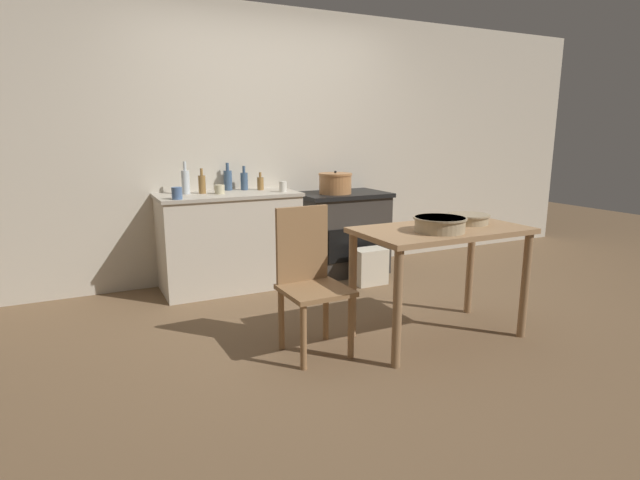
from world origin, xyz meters
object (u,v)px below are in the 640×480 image
mixing_bowl_large (469,218)px  cup_mid_right (283,187)px  bottle_far_left (260,183)px  bottle_center_left (228,180)px  stove (341,232)px  chair (310,277)px  work_table (441,245)px  bottle_mid_left (202,184)px  mixing_bowl_small (440,224)px  cup_right (220,189)px  bottle_left (244,181)px  flour_sack (369,266)px  stock_pot (335,183)px  bottle_center (186,182)px  cup_center_right (177,193)px

mixing_bowl_large → cup_mid_right: cup_mid_right is taller
bottle_far_left → bottle_center_left: bottle_center_left is taller
stove → chair: 1.89m
work_table → mixing_bowl_large: size_ratio=3.99×
cup_mid_right → mixing_bowl_large: bearing=-64.5°
stove → bottle_mid_left: bottle_mid_left is taller
mixing_bowl_small → cup_right: 2.05m
bottle_center_left → cup_right: 0.29m
bottle_mid_left → bottle_left: bearing=14.0°
flour_sack → bottle_center_left: 1.55m
stock_pot → mixing_bowl_large: size_ratio=1.13×
chair → bottle_center_left: (-0.01, 1.77, 0.48)m
flour_sack → cup_mid_right: cup_mid_right is taller
stock_pot → bottle_mid_left: (-1.26, 0.13, 0.04)m
work_table → bottle_center_left: bearing=114.4°
flour_sack → cup_mid_right: (-0.71, 0.36, 0.75)m
work_table → cup_mid_right: cup_mid_right is taller
mixing_bowl_large → bottle_mid_left: (-1.44, 1.78, 0.14)m
stove → work_table: size_ratio=0.76×
bottle_center → cup_mid_right: bottle_center is taller
chair → stock_pot: stock_pot is taller
stove → cup_center_right: (-1.64, -0.23, 0.51)m
mixing_bowl_small → bottle_center: bottle_center is taller
stove → bottle_far_left: bottle_far_left is taller
bottle_far_left → bottle_center_left: bearing=158.5°
bottle_mid_left → cup_mid_right: 0.72m
flour_sack → cup_mid_right: size_ratio=3.53×
flour_sack → bottle_center: size_ratio=1.18×
bottle_center_left → bottle_center: bottle_center is taller
chair → flour_sack: (1.11, 1.07, -0.32)m
work_table → stock_pot: 1.72m
work_table → chair: chair is taller
mixing_bowl_large → bottle_center: bottle_center is taller
work_table → bottle_center: size_ratio=4.06×
bottle_left → bottle_center_left: bearing=164.8°
bottle_left → cup_right: (-0.29, -0.20, -0.05)m
chair → bottle_far_left: bottle_far_left is taller
bottle_mid_left → cup_mid_right: (0.69, -0.20, -0.04)m
bottle_center_left → cup_center_right: size_ratio=2.59×
cup_mid_right → flour_sack: bearing=-26.7°
bottle_center_left → cup_right: bearing=-121.0°
work_table → cup_right: size_ratio=13.25×
chair → bottle_mid_left: size_ratio=4.22×
stove → work_table: (-0.20, -1.75, 0.24)m
mixing_bowl_large → cup_mid_right: (-0.75, 1.58, 0.10)m
bottle_center_left → bottle_left: bearing=-15.2°
stove → cup_right: size_ratio=10.12×
bottle_far_left → cup_right: 0.45m
cup_right → mixing_bowl_large: bearing=-52.1°
stove → cup_mid_right: cup_mid_right is taller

